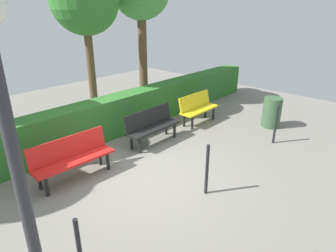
{
  "coord_description": "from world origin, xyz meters",
  "views": [
    {
      "loc": [
        3.69,
        4.07,
        3.23
      ],
      "look_at": [
        -1.19,
        -0.36,
        0.55
      ],
      "focal_mm": 31.4,
      "sensor_mm": 36.0,
      "label": 1
    }
  ],
  "objects": [
    {
      "name": "lamp_post",
      "position": [
        2.92,
        1.57,
        2.42
      ],
      "size": [
        0.36,
        0.36,
        3.43
      ],
      "color": "#2D2D33",
      "rests_on": "ground_plane"
    },
    {
      "name": "railing_post_mid",
      "position": [
        -0.2,
        1.49,
        0.5
      ],
      "size": [
        0.06,
        0.06,
        1.0
      ],
      "primitive_type": "cylinder",
      "color": "black",
      "rests_on": "ground_plane"
    },
    {
      "name": "bench_yellow",
      "position": [
        -3.01,
        -0.83,
        0.48
      ],
      "size": [
        1.36,
        0.48,
        0.86
      ],
      "rotation": [
        0.0,
        0.0,
        -0.0
      ],
      "color": "yellow",
      "rests_on": "ground_plane"
    },
    {
      "name": "hedge_row",
      "position": [
        -0.98,
        -1.98,
        0.52
      ],
      "size": [
        11.75,
        0.59,
        1.04
      ],
      "primitive_type": "cube",
      "color": "#2D6B28",
      "rests_on": "ground_plane"
    },
    {
      "name": "bench_black",
      "position": [
        -1.11,
        -0.84,
        0.48
      ],
      "size": [
        1.54,
        0.47,
        0.86
      ],
      "rotation": [
        0.0,
        0.0,
        -0.0
      ],
      "color": "black",
      "rests_on": "ground_plane"
    },
    {
      "name": "railing_post_near",
      "position": [
        -3.16,
        1.49,
        0.5
      ],
      "size": [
        0.06,
        0.06,
        1.0
      ],
      "primitive_type": "cylinder",
      "color": "black",
      "rests_on": "ground_plane"
    },
    {
      "name": "trash_bin",
      "position": [
        -4.17,
        0.94,
        0.43
      ],
      "size": [
        0.51,
        0.51,
        0.86
      ],
      "primitive_type": "cylinder",
      "color": "#385938",
      "rests_on": "ground_plane"
    },
    {
      "name": "bench_red",
      "position": [
        1.15,
        -0.81,
        0.48
      ],
      "size": [
        1.65,
        0.52,
        0.86
      ],
      "rotation": [
        0.0,
        0.0,
        -0.04
      ],
      "color": "red",
      "rests_on": "ground_plane"
    },
    {
      "name": "ground_plane",
      "position": [
        0.0,
        0.0,
        0.0
      ],
      "size": [
        16.0,
        16.0,
        0.0
      ],
      "primitive_type": "plane",
      "color": "gray"
    },
    {
      "name": "tree_mid",
      "position": [
        -1.26,
        -3.52,
        3.37
      ],
      "size": [
        1.91,
        1.91,
        4.36
      ],
      "color": "brown",
      "rests_on": "ground_plane"
    }
  ]
}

